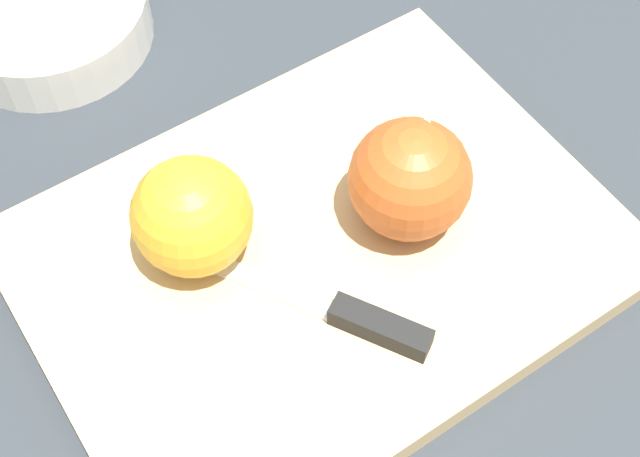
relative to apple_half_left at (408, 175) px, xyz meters
The scene contains 6 objects.
ground_plane 0.09m from the apple_half_left, ahead, with size 4.00×4.00×0.00m, color #282D33.
cutting_board 0.08m from the apple_half_left, ahead, with size 0.41×0.34×0.02m.
apple_half_left is the anchor object (origin of this frame).
apple_half_right 0.14m from the apple_half_left, 10.75° to the right, with size 0.08×0.08×0.08m.
knife 0.09m from the apple_half_left, 45.56° to the left, with size 0.12×0.13×0.02m.
bowl 0.32m from the apple_half_left, 57.70° to the right, with size 0.16×0.16×0.04m.
Camera 1 is at (0.12, 0.28, 0.51)m, focal length 50.00 mm.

